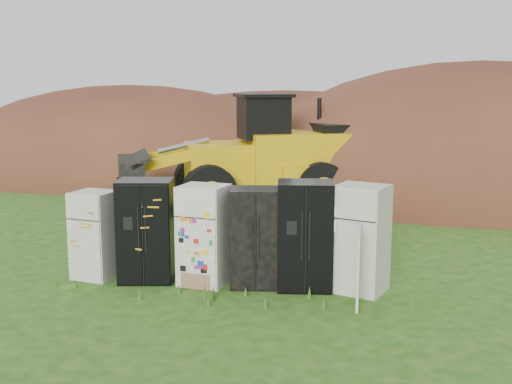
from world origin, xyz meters
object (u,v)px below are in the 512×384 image
(fridge_leftmost, at_px, (95,235))
(wheel_loader, at_px, (235,152))
(fridge_black_right, at_px, (305,235))
(fridge_dark_mid, at_px, (256,237))
(fridge_sticker, at_px, (204,235))
(fridge_open_door, at_px, (361,239))
(fridge_black_side, at_px, (146,230))

(fridge_leftmost, distance_m, wheel_loader, 7.03)
(fridge_black_right, relative_size, wheel_loader, 0.28)
(fridge_dark_mid, relative_size, fridge_black_right, 0.93)
(fridge_sticker, height_order, fridge_black_right, fridge_black_right)
(fridge_sticker, bearing_deg, fridge_open_door, 10.77)
(fridge_open_door, relative_size, wheel_loader, 0.28)
(fridge_sticker, bearing_deg, fridge_black_right, 12.04)
(fridge_black_right, height_order, wheel_loader, wheel_loader)
(fridge_black_side, bearing_deg, fridge_black_right, -8.83)
(fridge_leftmost, relative_size, fridge_black_side, 0.87)
(fridge_black_side, distance_m, fridge_black_right, 2.90)
(fridge_dark_mid, height_order, fridge_black_right, fridge_black_right)
(fridge_dark_mid, bearing_deg, fridge_black_right, -7.26)
(fridge_dark_mid, relative_size, wheel_loader, 0.26)
(fridge_leftmost, distance_m, fridge_black_side, 0.99)
(fridge_leftmost, xyz_separation_m, fridge_black_right, (3.88, 0.02, 0.14))
(fridge_open_door, bearing_deg, fridge_dark_mid, -159.67)
(fridge_black_side, height_order, fridge_sticker, fridge_black_side)
(fridge_open_door, distance_m, wheel_loader, 7.76)
(fridge_sticker, height_order, fridge_dark_mid, fridge_sticker)
(fridge_black_right, bearing_deg, fridge_sticker, 175.37)
(fridge_dark_mid, distance_m, wheel_loader, 7.09)
(fridge_leftmost, bearing_deg, fridge_sticker, 10.38)
(fridge_dark_mid, distance_m, fridge_black_right, 0.87)
(fridge_sticker, distance_m, fridge_dark_mid, 0.94)
(fridge_dark_mid, xyz_separation_m, fridge_black_right, (0.87, 0.00, 0.07))
(fridge_black_side, bearing_deg, fridge_open_door, -9.32)
(fridge_black_right, height_order, fridge_open_door, fridge_black_right)
(fridge_open_door, bearing_deg, fridge_black_side, -159.06)
(fridge_black_side, distance_m, fridge_sticker, 1.10)
(fridge_black_side, xyz_separation_m, wheel_loader, (0.33, 6.86, 0.70))
(fridge_black_side, height_order, fridge_open_door, same)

